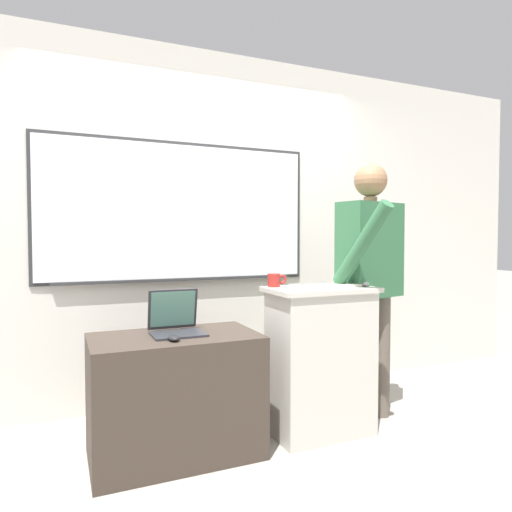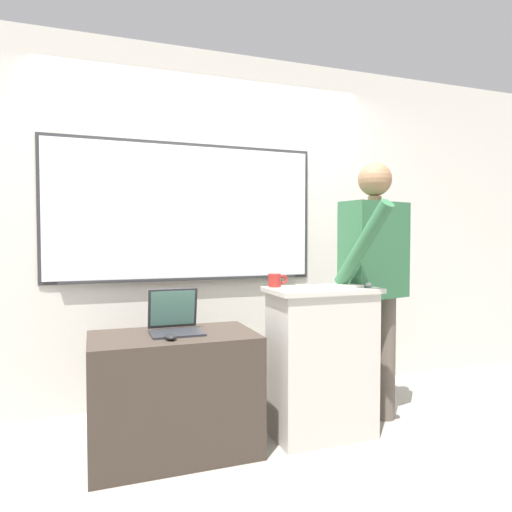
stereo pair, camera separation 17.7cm
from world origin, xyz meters
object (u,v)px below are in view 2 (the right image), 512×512
object	(u,v)px
side_desk	(174,393)
computer_mouse_by_laptop	(171,337)
person_presenter	(375,271)
coffee_mug	(276,280)
computer_mouse_by_keyboard	(365,284)
laptop	(175,319)
wireless_keyboard	(328,287)
lectern_podium	(321,361)

from	to	relation	value
side_desk	computer_mouse_by_laptop	distance (m)	0.40
person_presenter	coffee_mug	size ratio (longest dim) A/B	13.50
side_desk	person_presenter	world-z (taller)	person_presenter
person_presenter	computer_mouse_by_keyboard	xyz separation A→B (m)	(-0.15, -0.12, -0.07)
coffee_mug	laptop	bearing A→B (deg)	178.69
person_presenter	wireless_keyboard	world-z (taller)	person_presenter
coffee_mug	computer_mouse_by_keyboard	bearing A→B (deg)	-19.66
coffee_mug	wireless_keyboard	bearing A→B (deg)	-33.34
person_presenter	laptop	distance (m)	1.36
side_desk	laptop	size ratio (longest dim) A/B	3.15
wireless_keyboard	person_presenter	bearing A→B (deg)	14.07
person_presenter	computer_mouse_by_keyboard	bearing A→B (deg)	-155.23
lectern_podium	computer_mouse_by_laptop	bearing A→B (deg)	-176.13
side_desk	wireless_keyboard	size ratio (longest dim) A/B	2.07
lectern_podium	wireless_keyboard	size ratio (longest dim) A/B	2.06
laptop	computer_mouse_by_keyboard	bearing A→B (deg)	-9.98
side_desk	computer_mouse_by_keyboard	size ratio (longest dim) A/B	9.48
wireless_keyboard	computer_mouse_by_laptop	distance (m)	1.01
computer_mouse_by_keyboard	coffee_mug	bearing A→B (deg)	160.34
computer_mouse_by_keyboard	wireless_keyboard	bearing A→B (deg)	177.29
side_desk	person_presenter	size ratio (longest dim) A/B	0.54
laptop	wireless_keyboard	bearing A→B (deg)	-12.04
wireless_keyboard	computer_mouse_by_laptop	bearing A→B (deg)	-179.12
laptop	computer_mouse_by_keyboard	world-z (taller)	computer_mouse_by_keyboard
lectern_podium	side_desk	world-z (taller)	lectern_podium
side_desk	laptop	bearing A→B (deg)	74.04
side_desk	laptop	distance (m)	0.43
wireless_keyboard	computer_mouse_by_laptop	size ratio (longest dim) A/B	4.59
person_presenter	wireless_keyboard	distance (m)	0.43
person_presenter	wireless_keyboard	size ratio (longest dim) A/B	3.84
lectern_podium	person_presenter	distance (m)	0.71
side_desk	coffee_mug	bearing A→B (deg)	4.38
wireless_keyboard	coffee_mug	world-z (taller)	coffee_mug
lectern_podium	person_presenter	xyz separation A→B (m)	(0.43, 0.05, 0.56)
wireless_keyboard	computer_mouse_by_laptop	world-z (taller)	wireless_keyboard
lectern_podium	coffee_mug	size ratio (longest dim) A/B	7.24
lectern_podium	wireless_keyboard	bearing A→B (deg)	-75.99
side_desk	lectern_podium	bearing A→B (deg)	-4.96
computer_mouse_by_laptop	coffee_mug	size ratio (longest dim) A/B	0.77
computer_mouse_by_laptop	wireless_keyboard	bearing A→B (deg)	0.88
person_presenter	coffee_mug	world-z (taller)	person_presenter
laptop	computer_mouse_by_keyboard	distance (m)	1.22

